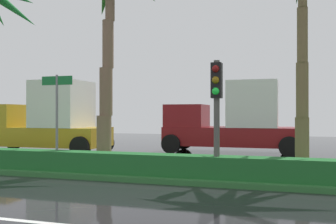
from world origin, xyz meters
The scene contains 8 objects.
ground_plane centered at (0.00, 9.00, -0.05)m, with size 90.00×42.00×0.10m, color black.
median_strip centered at (0.00, 8.00, 0.07)m, with size 85.50×4.00×0.15m, color #2D6B33.
median_hedge centered at (0.00, 6.60, 0.45)m, with size 76.50×0.70×0.60m.
palm_tree_centre_left centered at (-0.45, 8.50, 5.82)m, with size 4.02×3.80×7.32m.
traffic_signal_median_right centered at (3.75, 6.52, 2.36)m, with size 0.28×0.43×3.21m.
street_name_sign centered at (-1.43, 6.79, 2.08)m, with size 1.10×0.08×3.00m.
box_truck_lead centered at (-5.63, 12.11, 1.55)m, with size 6.40×2.64×3.46m.
box_truck_following centered at (3.09, 14.83, 1.55)m, with size 6.40×2.64×3.46m.
Camera 1 is at (5.52, -3.66, 1.91)m, focal length 40.38 mm.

